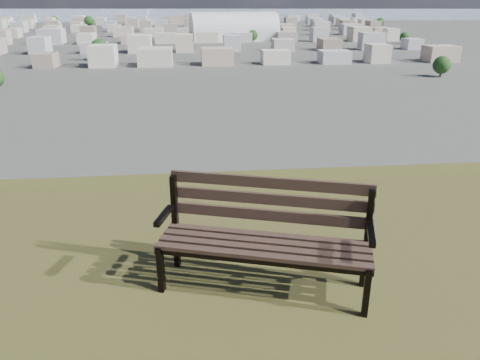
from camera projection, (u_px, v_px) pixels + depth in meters
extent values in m
cube|color=#422E26|center=(260.00, 256.00, 3.99)|extent=(1.83, 0.65, 0.04)
cube|color=#422E26|center=(263.00, 249.00, 4.11)|extent=(1.83, 0.65, 0.04)
cube|color=#422E26|center=(265.00, 242.00, 4.22)|extent=(1.83, 0.65, 0.04)
cube|color=#422E26|center=(267.00, 235.00, 4.34)|extent=(1.83, 0.65, 0.04)
cube|color=#422E26|center=(268.00, 215.00, 4.35)|extent=(1.82, 0.60, 0.11)
cube|color=#422E26|center=(269.00, 199.00, 4.32)|extent=(1.82, 0.60, 0.11)
cube|color=#422E26|center=(270.00, 183.00, 4.29)|extent=(1.82, 0.60, 0.11)
cube|color=black|center=(161.00, 269.00, 4.22)|extent=(0.07, 0.08, 0.46)
cube|color=black|center=(175.00, 222.00, 4.54)|extent=(0.07, 0.08, 0.97)
cube|color=black|center=(167.00, 239.00, 4.34)|extent=(0.21, 0.52, 0.05)
cube|color=black|center=(164.00, 216.00, 4.20)|extent=(0.16, 0.38, 0.05)
cube|color=black|center=(367.00, 292.00, 3.89)|extent=(0.07, 0.08, 0.46)
cube|color=black|center=(367.00, 240.00, 4.21)|extent=(0.07, 0.08, 0.97)
cube|color=black|center=(368.00, 259.00, 4.01)|extent=(0.21, 0.52, 0.05)
cube|color=black|center=(371.00, 234.00, 3.87)|extent=(0.16, 0.38, 0.05)
cube|color=black|center=(260.00, 261.00, 4.00)|extent=(1.82, 0.60, 0.04)
cube|color=black|center=(267.00, 239.00, 4.36)|extent=(1.82, 0.60, 0.04)
cone|color=brown|center=(376.00, 191.00, 6.26)|extent=(0.08, 0.08, 0.18)
cube|color=silver|center=(234.00, 36.00, 301.05)|extent=(57.29, 29.59, 6.10)
cylinder|color=white|center=(234.00, 31.00, 299.92)|extent=(57.29, 29.59, 23.18)
cube|color=beige|center=(41.00, 59.00, 190.05)|extent=(11.00, 11.00, 7.00)
cube|color=#A4998D|center=(102.00, 58.00, 192.40)|extent=(11.00, 11.00, 7.00)
cube|color=#B9A393|center=(160.00, 57.00, 194.74)|extent=(11.00, 11.00, 7.00)
cube|color=#B8B8BD|center=(218.00, 56.00, 197.09)|extent=(11.00, 11.00, 7.00)
cube|color=beige|center=(274.00, 56.00, 199.44)|extent=(11.00, 11.00, 7.00)
cube|color=gray|center=(329.00, 55.00, 201.79)|extent=(11.00, 11.00, 7.00)
cube|color=beige|center=(382.00, 54.00, 204.13)|extent=(11.00, 11.00, 7.00)
cube|color=beige|center=(435.00, 53.00, 206.48)|extent=(11.00, 11.00, 7.00)
cube|color=#B9A393|center=(45.00, 46.00, 235.10)|extent=(11.00, 11.00, 7.00)
cube|color=#B8B8BD|center=(94.00, 46.00, 237.45)|extent=(11.00, 11.00, 7.00)
cube|color=beige|center=(142.00, 45.00, 239.79)|extent=(11.00, 11.00, 7.00)
cube|color=gray|center=(189.00, 45.00, 242.14)|extent=(11.00, 11.00, 7.00)
cube|color=beige|center=(235.00, 44.00, 244.49)|extent=(11.00, 11.00, 7.00)
cube|color=beige|center=(280.00, 44.00, 246.84)|extent=(11.00, 11.00, 7.00)
cube|color=beige|center=(324.00, 43.00, 249.18)|extent=(11.00, 11.00, 7.00)
cube|color=#A4998D|center=(368.00, 43.00, 251.53)|extent=(11.00, 11.00, 7.00)
cube|color=#B9A393|center=(411.00, 43.00, 253.88)|extent=(11.00, 11.00, 7.00)
cube|color=beige|center=(6.00, 38.00, 277.80)|extent=(11.00, 11.00, 7.00)
cube|color=gray|center=(48.00, 38.00, 280.15)|extent=(11.00, 11.00, 7.00)
cube|color=beige|center=(89.00, 38.00, 282.50)|extent=(11.00, 11.00, 7.00)
cube|color=beige|center=(129.00, 37.00, 284.84)|extent=(11.00, 11.00, 7.00)
cube|color=beige|center=(169.00, 37.00, 287.19)|extent=(11.00, 11.00, 7.00)
cube|color=#A4998D|center=(208.00, 37.00, 289.54)|extent=(11.00, 11.00, 7.00)
cube|color=#B9A393|center=(246.00, 36.00, 291.89)|extent=(11.00, 11.00, 7.00)
cube|color=#B8B8BD|center=(284.00, 36.00, 294.23)|extent=(11.00, 11.00, 7.00)
cube|color=beige|center=(321.00, 36.00, 296.58)|extent=(11.00, 11.00, 7.00)
cube|color=gray|center=(358.00, 35.00, 298.93)|extent=(11.00, 11.00, 7.00)
cube|color=beige|center=(394.00, 35.00, 301.27)|extent=(11.00, 11.00, 7.00)
cube|color=beige|center=(14.00, 32.00, 322.85)|extent=(11.00, 11.00, 7.00)
cube|color=#A4998D|center=(50.00, 32.00, 325.20)|extent=(11.00, 11.00, 7.00)
cube|color=#B9A393|center=(85.00, 32.00, 327.55)|extent=(11.00, 11.00, 7.00)
cube|color=#B8B8BD|center=(120.00, 32.00, 329.89)|extent=(11.00, 11.00, 7.00)
cube|color=beige|center=(154.00, 31.00, 332.24)|extent=(11.00, 11.00, 7.00)
cube|color=gray|center=(188.00, 31.00, 334.59)|extent=(11.00, 11.00, 7.00)
cube|color=beige|center=(222.00, 31.00, 336.94)|extent=(11.00, 11.00, 7.00)
cube|color=beige|center=(255.00, 31.00, 339.28)|extent=(11.00, 11.00, 7.00)
cube|color=beige|center=(287.00, 30.00, 341.63)|extent=(11.00, 11.00, 7.00)
cube|color=#A4998D|center=(319.00, 30.00, 343.98)|extent=(11.00, 11.00, 7.00)
cube|color=#B9A393|center=(351.00, 30.00, 346.32)|extent=(11.00, 11.00, 7.00)
cube|color=#B8B8BD|center=(382.00, 30.00, 348.67)|extent=(11.00, 11.00, 7.00)
cube|color=gray|center=(20.00, 28.00, 367.90)|extent=(11.00, 11.00, 7.00)
cube|color=beige|center=(51.00, 28.00, 370.25)|extent=(11.00, 11.00, 7.00)
cube|color=beige|center=(82.00, 27.00, 372.60)|extent=(11.00, 11.00, 7.00)
cube|color=beige|center=(113.00, 27.00, 374.94)|extent=(11.00, 11.00, 7.00)
cube|color=#A4998D|center=(143.00, 27.00, 377.29)|extent=(11.00, 11.00, 7.00)
cube|color=#B9A393|center=(173.00, 27.00, 379.64)|extent=(11.00, 11.00, 7.00)
cube|color=#B8B8BD|center=(203.00, 27.00, 381.98)|extent=(11.00, 11.00, 7.00)
cube|color=beige|center=(232.00, 26.00, 384.33)|extent=(11.00, 11.00, 7.00)
cube|color=gray|center=(261.00, 26.00, 386.68)|extent=(11.00, 11.00, 7.00)
cube|color=beige|center=(289.00, 26.00, 389.03)|extent=(11.00, 11.00, 7.00)
cube|color=beige|center=(318.00, 26.00, 391.37)|extent=(11.00, 11.00, 7.00)
cube|color=beige|center=(345.00, 26.00, 393.72)|extent=(11.00, 11.00, 7.00)
cube|color=#A4998D|center=(373.00, 25.00, 396.07)|extent=(11.00, 11.00, 7.00)
cube|color=#B8B8BD|center=(24.00, 24.00, 412.95)|extent=(11.00, 11.00, 7.00)
cube|color=beige|center=(52.00, 24.00, 415.30)|extent=(11.00, 11.00, 7.00)
cube|color=gray|center=(80.00, 24.00, 417.65)|extent=(11.00, 11.00, 7.00)
cube|color=beige|center=(108.00, 24.00, 419.99)|extent=(11.00, 11.00, 7.00)
cube|color=beige|center=(135.00, 24.00, 422.34)|extent=(11.00, 11.00, 7.00)
cube|color=beige|center=(162.00, 23.00, 424.69)|extent=(11.00, 11.00, 7.00)
cube|color=#A4998D|center=(188.00, 23.00, 427.03)|extent=(11.00, 11.00, 7.00)
cube|color=#B9A393|center=(214.00, 23.00, 429.38)|extent=(11.00, 11.00, 7.00)
cube|color=#B8B8BD|center=(240.00, 23.00, 431.73)|extent=(11.00, 11.00, 7.00)
cube|color=beige|center=(266.00, 23.00, 434.08)|extent=(11.00, 11.00, 7.00)
cube|color=gray|center=(291.00, 23.00, 436.42)|extent=(11.00, 11.00, 7.00)
cube|color=beige|center=(316.00, 23.00, 438.77)|extent=(11.00, 11.00, 7.00)
cube|color=beige|center=(341.00, 22.00, 441.12)|extent=(11.00, 11.00, 7.00)
cube|color=beige|center=(366.00, 22.00, 443.46)|extent=(11.00, 11.00, 7.00)
cube|color=#A4998D|center=(3.00, 21.00, 455.65)|extent=(11.00, 11.00, 7.00)
cube|color=#B9A393|center=(28.00, 21.00, 458.00)|extent=(11.00, 11.00, 7.00)
cube|color=#B8B8BD|center=(53.00, 21.00, 460.35)|extent=(11.00, 11.00, 7.00)
cube|color=beige|center=(78.00, 21.00, 462.70)|extent=(11.00, 11.00, 7.00)
cube|color=gray|center=(103.00, 21.00, 465.04)|extent=(11.00, 11.00, 7.00)
cube|color=beige|center=(128.00, 21.00, 467.39)|extent=(11.00, 11.00, 7.00)
cube|color=beige|center=(152.00, 21.00, 469.74)|extent=(11.00, 11.00, 7.00)
cube|color=beige|center=(176.00, 21.00, 472.08)|extent=(11.00, 11.00, 7.00)
cube|color=#A4998D|center=(200.00, 20.00, 474.43)|extent=(11.00, 11.00, 7.00)
cube|color=#B9A393|center=(223.00, 20.00, 476.78)|extent=(11.00, 11.00, 7.00)
cube|color=#B8B8BD|center=(247.00, 20.00, 479.13)|extent=(11.00, 11.00, 7.00)
cube|color=beige|center=(270.00, 20.00, 481.47)|extent=(11.00, 11.00, 7.00)
cube|color=gray|center=(293.00, 20.00, 483.82)|extent=(11.00, 11.00, 7.00)
cube|color=beige|center=(315.00, 20.00, 486.17)|extent=(11.00, 11.00, 7.00)
cube|color=beige|center=(338.00, 20.00, 488.51)|extent=(11.00, 11.00, 7.00)
cube|color=beige|center=(360.00, 20.00, 490.86)|extent=(11.00, 11.00, 7.00)
cube|color=#A4998D|center=(8.00, 19.00, 500.70)|extent=(11.00, 11.00, 7.00)
cube|color=#B9A393|center=(31.00, 19.00, 503.05)|extent=(11.00, 11.00, 7.00)
cube|color=#B8B8BD|center=(54.00, 19.00, 505.40)|extent=(11.00, 11.00, 7.00)
cube|color=beige|center=(77.00, 19.00, 507.75)|extent=(11.00, 11.00, 7.00)
cube|color=gray|center=(100.00, 19.00, 510.09)|extent=(11.00, 11.00, 7.00)
cube|color=beige|center=(122.00, 19.00, 512.44)|extent=(11.00, 11.00, 7.00)
cube|color=beige|center=(144.00, 18.00, 514.79)|extent=(11.00, 11.00, 7.00)
cube|color=beige|center=(166.00, 18.00, 517.13)|extent=(11.00, 11.00, 7.00)
cube|color=#A4998D|center=(188.00, 18.00, 519.48)|extent=(11.00, 11.00, 7.00)
cube|color=#B9A393|center=(209.00, 18.00, 521.83)|extent=(11.00, 11.00, 7.00)
cube|color=#B8B8BD|center=(231.00, 18.00, 524.17)|extent=(11.00, 11.00, 7.00)
cube|color=beige|center=(252.00, 18.00, 526.52)|extent=(11.00, 11.00, 7.00)
cube|color=gray|center=(273.00, 18.00, 528.87)|extent=(11.00, 11.00, 7.00)
cube|color=beige|center=(294.00, 18.00, 531.22)|extent=(11.00, 11.00, 7.00)
cube|color=beige|center=(314.00, 18.00, 533.56)|extent=(11.00, 11.00, 7.00)
cube|color=beige|center=(335.00, 18.00, 535.91)|extent=(11.00, 11.00, 7.00)
cube|color=#A4998D|center=(355.00, 17.00, 538.26)|extent=(11.00, 11.00, 7.00)
cylinder|color=#352A1A|center=(440.00, 74.00, 168.64)|extent=(0.80, 0.80, 2.10)
sphere|color=#133819|center=(442.00, 65.00, 167.48)|extent=(6.30, 6.30, 6.30)
cylinder|color=#352A1A|center=(101.00, 57.00, 211.29)|extent=(0.80, 0.80, 2.70)
sphere|color=#133819|center=(100.00, 48.00, 209.80)|extent=(8.10, 8.10, 8.10)
cylinder|color=#352A1A|center=(404.00, 42.00, 283.52)|extent=(0.80, 0.80, 1.95)
sphere|color=#133819|center=(405.00, 37.00, 282.44)|extent=(5.85, 5.85, 5.85)
cylinder|color=#352A1A|center=(261.00, 29.00, 387.55)|extent=(0.80, 0.80, 2.25)
sphere|color=#133819|center=(261.00, 25.00, 386.31)|extent=(6.75, 6.75, 6.75)
cylinder|color=#352A1A|center=(89.00, 26.00, 428.24)|extent=(0.80, 0.80, 2.85)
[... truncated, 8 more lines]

